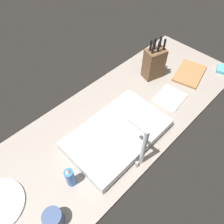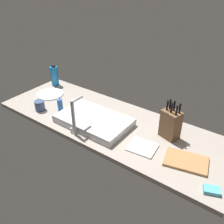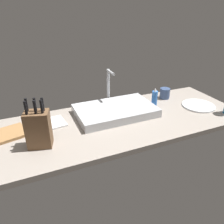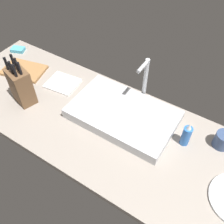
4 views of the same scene
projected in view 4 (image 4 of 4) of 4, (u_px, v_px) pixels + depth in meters
The scene contains 9 objects.
countertop_slab at pixel (101, 125), 136.82cm from camera, with size 192.83×66.93×3.50cm, color gray.
sink_basin at pixel (123, 114), 135.78cm from camera, with size 56.03×34.58×5.85cm, color #B7BABF.
faucet at pixel (145, 79), 135.21cm from camera, with size 5.50×11.43×28.10cm.
knife_block at pixel (21, 86), 138.73cm from camera, with size 15.08×12.48×28.70cm.
cutting_board at pixel (24, 70), 163.83cm from camera, with size 26.59×17.35×1.80cm, color #9E7042.
soap_bottle at pixel (186, 135), 122.28cm from camera, with size 4.41×4.41×14.43cm.
dish_towel at pixel (63, 83), 155.79cm from camera, with size 18.47×16.14×1.20cm, color white.
coffee_mug at pixel (223, 140), 122.91cm from camera, with size 8.29×8.29×8.56cm, color #384C75.
dish_sponge at pixel (18, 49), 178.63cm from camera, with size 9.00×6.00×2.40cm, color #4CA3BC.
Camera 4 is at (51.04, -68.91, 108.77)cm, focal length 40.43 mm.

